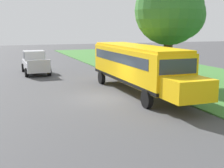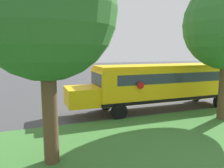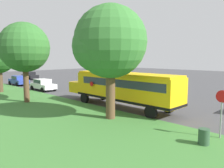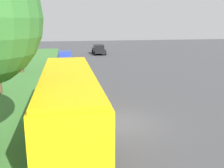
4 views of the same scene
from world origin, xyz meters
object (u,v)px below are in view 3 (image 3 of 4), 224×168
object	(u,v)px
stop_sign	(222,109)
trash_bin	(204,137)
school_bus	(122,86)
car_black_furthest	(30,75)
oak_tree_roadside_mid	(24,47)
oak_tree_beside_bus	(107,43)
car_blue_middle	(19,80)
car_white_nearest	(43,84)

from	to	relation	value
stop_sign	trash_bin	distance (m)	2.04
school_bus	stop_sign	size ratio (longest dim) A/B	4.53
car_black_furthest	trash_bin	xyz separation A→B (m)	(-8.96, -39.99, -0.43)
oak_tree_roadside_mid	trash_bin	bearing A→B (deg)	-83.86
oak_tree_beside_bus	car_blue_middle	bearing A→B (deg)	81.86
school_bus	oak_tree_beside_bus	size ratio (longest dim) A/B	1.52
car_white_nearest	school_bus	bearing A→B (deg)	-89.75
school_bus	car_blue_middle	world-z (taller)	school_bus
car_white_nearest	oak_tree_roadside_mid	size ratio (longest dim) A/B	0.56
car_blue_middle	oak_tree_roadside_mid	bearing A→B (deg)	-109.39
oak_tree_beside_bus	oak_tree_roadside_mid	size ratio (longest dim) A/B	1.04
school_bus	car_blue_middle	size ratio (longest dim) A/B	2.82
car_black_furthest	stop_sign	world-z (taller)	stop_sign
trash_bin	oak_tree_beside_bus	bearing A→B (deg)	91.54
car_blue_middle	stop_sign	xyz separation A→B (m)	(-1.80, -31.98, 0.86)
oak_tree_roadside_mid	stop_sign	xyz separation A→B (m)	(3.39, -17.24, -3.78)
car_blue_middle	oak_tree_beside_bus	xyz separation A→B (m)	(-3.55, -24.80, 4.61)
car_blue_middle	stop_sign	size ratio (longest dim) A/B	1.61
oak_tree_beside_bus	trash_bin	size ratio (longest dim) A/B	9.10
oak_tree_beside_bus	oak_tree_roadside_mid	distance (m)	10.19
school_bus	oak_tree_beside_bus	world-z (taller)	oak_tree_beside_bus
car_black_furthest	trash_bin	size ratio (longest dim) A/B	4.89
oak_tree_roadside_mid	car_black_furthest	bearing A→B (deg)	64.88
car_white_nearest	trash_bin	distance (m)	23.77
car_white_nearest	oak_tree_beside_bus	size ratio (longest dim) A/B	0.54
car_white_nearest	stop_sign	bearing A→B (deg)	-94.33
stop_sign	oak_tree_roadside_mid	bearing A→B (deg)	101.12
oak_tree_beside_bus	oak_tree_roadside_mid	xyz separation A→B (m)	(-1.64, 10.06, 0.03)
school_bus	trash_bin	distance (m)	9.53
car_black_furthest	oak_tree_roadside_mid	size ratio (longest dim) A/B	0.56
school_bus	oak_tree_beside_bus	distance (m)	5.40
oak_tree_roadside_mid	trash_bin	xyz separation A→B (m)	(1.83, -16.98, -5.07)
car_blue_middle	car_black_furthest	world-z (taller)	same
trash_bin	school_bus	bearing A→B (deg)	68.66
oak_tree_roadside_mid	car_blue_middle	bearing A→B (deg)	70.61
car_blue_middle	car_black_furthest	xyz separation A→B (m)	(5.60, 8.26, 0.00)
school_bus	oak_tree_roadside_mid	size ratio (longest dim) A/B	1.57
car_black_furthest	trash_bin	world-z (taller)	car_black_furthest
car_black_furthest	oak_tree_beside_bus	distance (m)	34.61
car_white_nearest	car_blue_middle	distance (m)	8.19
school_bus	trash_bin	size ratio (longest dim) A/B	13.80
car_black_furthest	school_bus	bearing A→B (deg)	-100.05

